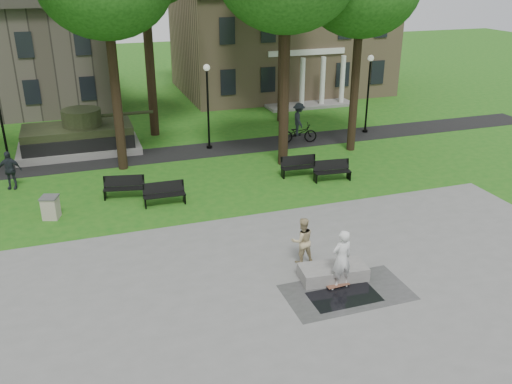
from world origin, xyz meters
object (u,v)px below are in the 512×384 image
(concrete_block, at_px, (333,272))
(friend_watching, at_px, (302,241))
(trash_bin, at_px, (51,207))
(cyclist, at_px, (299,127))
(park_bench_0, at_px, (124,186))
(skateboarder, at_px, (342,258))

(concrete_block, distance_m, friend_watching, 1.56)
(friend_watching, bearing_deg, trash_bin, -36.67)
(cyclist, bearing_deg, friend_watching, 168.78)
(park_bench_0, bearing_deg, trash_bin, -146.53)
(park_bench_0, bearing_deg, friend_watching, -44.98)
(friend_watching, bearing_deg, park_bench_0, -54.43)
(concrete_block, bearing_deg, cyclist, 71.47)
(cyclist, bearing_deg, skateboarder, 173.33)
(park_bench_0, bearing_deg, concrete_block, -46.37)
(concrete_block, bearing_deg, park_bench_0, 122.17)
(concrete_block, xyz_separation_m, trash_bin, (-8.86, 7.96, 0.24))
(skateboarder, distance_m, park_bench_0, 11.29)
(friend_watching, distance_m, park_bench_0, 9.47)
(skateboarder, height_order, cyclist, cyclist)
(concrete_block, height_order, skateboarder, skateboarder)
(cyclist, xyz_separation_m, trash_bin, (-13.63, -6.27, -0.48))
(skateboarder, bearing_deg, friend_watching, -79.98)
(skateboarder, bearing_deg, concrete_block, -94.49)
(cyclist, height_order, trash_bin, cyclist)
(friend_watching, distance_m, trash_bin, 10.64)
(concrete_block, height_order, cyclist, cyclist)
(concrete_block, xyz_separation_m, friend_watching, (-0.56, 1.32, 0.62))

